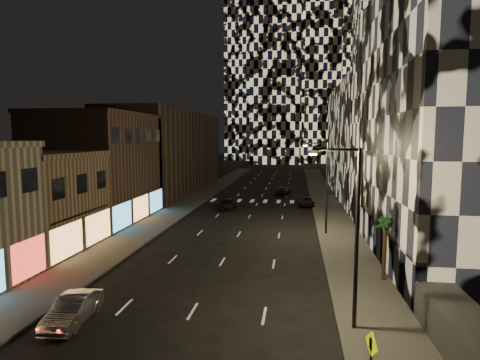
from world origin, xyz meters
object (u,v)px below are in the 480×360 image
(ped_sign, at_px, (371,356))
(car_dark_rightlane, at_px, (306,202))
(streetlight_near, at_px, (352,225))
(streetlight_far, at_px, (325,181))
(car_dark_oncoming, at_px, (283,191))
(car_dark_midlane, at_px, (228,204))
(car_silver_parked, at_px, (73,310))
(palm_tree, at_px, (385,229))

(ped_sign, bearing_deg, car_dark_rightlane, 78.62)
(streetlight_near, relative_size, car_dark_rightlane, 1.99)
(streetlight_far, xyz_separation_m, car_dark_oncoming, (-4.99, 27.21, -4.65))
(car_dark_rightlane, bearing_deg, car_dark_midlane, -161.56)
(car_dark_rightlane, bearing_deg, streetlight_far, -87.95)
(streetlight_far, distance_m, car_dark_oncoming, 28.05)
(streetlight_far, relative_size, car_dark_oncoming, 1.85)
(car_silver_parked, bearing_deg, car_dark_midlane, 81.79)
(streetlight_far, distance_m, car_dark_rightlane, 17.12)
(car_dark_oncoming, xyz_separation_m, car_dark_rightlane, (3.63, -10.81, -0.08))
(car_silver_parked, relative_size, car_dark_rightlane, 0.96)
(car_dark_rightlane, height_order, palm_tree, palm_tree)
(streetlight_near, distance_m, car_dark_oncoming, 47.70)
(car_dark_rightlane, bearing_deg, streetlight_near, -90.54)
(streetlight_near, bearing_deg, car_dark_midlane, 110.04)
(streetlight_near, bearing_deg, car_dark_oncoming, 96.03)
(streetlight_far, xyz_separation_m, palm_tree, (3.15, -12.71, -1.74))
(car_dark_oncoming, relative_size, car_dark_rightlane, 1.07)
(car_silver_parked, bearing_deg, car_dark_oncoming, 75.07)
(car_silver_parked, xyz_separation_m, car_dark_oncoming, (9.17, 48.45, -0.01))
(car_dark_midlane, xyz_separation_m, car_dark_rightlane, (10.45, 4.04, -0.14))
(streetlight_far, relative_size, car_dark_midlane, 2.01)
(car_dark_midlane, distance_m, palm_tree, 29.34)
(streetlight_far, xyz_separation_m, car_dark_midlane, (-11.80, 12.37, -4.59))
(streetlight_near, relative_size, streetlight_far, 1.00)
(streetlight_far, height_order, ped_sign, streetlight_far)
(car_dark_rightlane, bearing_deg, car_silver_parked, -111.45)
(car_dark_midlane, xyz_separation_m, ped_sign, (11.75, -38.45, 1.31))
(streetlight_far, bearing_deg, car_dark_midlane, 133.66)
(streetlight_far, bearing_deg, car_silver_parked, -123.69)
(car_dark_midlane, xyz_separation_m, car_dark_oncoming, (6.81, 14.84, -0.06))
(car_silver_parked, bearing_deg, streetlight_far, 52.10)
(car_dark_rightlane, relative_size, palm_tree, 1.08)
(car_silver_parked, height_order, ped_sign, ped_sign)
(car_silver_parked, distance_m, car_dark_midlane, 33.69)
(streetlight_near, relative_size, car_dark_midlane, 2.01)
(streetlight_far, height_order, car_silver_parked, streetlight_far)
(car_silver_parked, xyz_separation_m, car_dark_midlane, (2.35, 33.60, 0.05))
(streetlight_near, xyz_separation_m, ped_sign, (-0.06, -6.08, -3.28))
(streetlight_near, height_order, car_dark_oncoming, streetlight_near)
(car_silver_parked, bearing_deg, ped_sign, -23.18)
(streetlight_near, height_order, palm_tree, streetlight_near)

